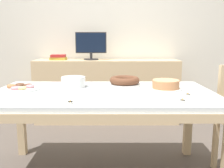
{
  "coord_description": "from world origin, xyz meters",
  "views": [
    {
      "loc": [
        0.07,
        -1.95,
        1.15
      ],
      "look_at": [
        0.08,
        0.0,
        0.8
      ],
      "focal_mm": 40.0,
      "sensor_mm": 36.0,
      "label": 1
    }
  ],
  "objects_px": {
    "computer_monitor": "(90,46)",
    "cake_chocolate_round": "(165,85)",
    "book_stack": "(58,57)",
    "cake_golden_bundt": "(124,81)",
    "plate_stack": "(73,82)",
    "pastry_platter": "(21,88)",
    "tealight_right_edge": "(70,102)",
    "tealight_left_edge": "(62,83)",
    "tealight_centre": "(182,101)",
    "tealight_near_front": "(187,95)"
  },
  "relations": [
    {
      "from": "computer_monitor",
      "to": "cake_chocolate_round",
      "type": "xyz_separation_m",
      "value": [
        0.73,
        -1.44,
        -0.28
      ]
    },
    {
      "from": "book_stack",
      "to": "cake_golden_bundt",
      "type": "relative_size",
      "value": 0.73
    },
    {
      "from": "book_stack",
      "to": "plate_stack",
      "type": "bearing_deg",
      "value": -72.83
    },
    {
      "from": "computer_monitor",
      "to": "pastry_platter",
      "type": "bearing_deg",
      "value": -108.09
    },
    {
      "from": "tealight_right_edge",
      "to": "tealight_left_edge",
      "type": "bearing_deg",
      "value": 104.93
    },
    {
      "from": "computer_monitor",
      "to": "cake_golden_bundt",
      "type": "bearing_deg",
      "value": -71.67
    },
    {
      "from": "plate_stack",
      "to": "tealight_centre",
      "type": "relative_size",
      "value": 5.25
    },
    {
      "from": "plate_stack",
      "to": "pastry_platter",
      "type": "bearing_deg",
      "value": -164.7
    },
    {
      "from": "tealight_right_edge",
      "to": "tealight_centre",
      "type": "distance_m",
      "value": 0.74
    },
    {
      "from": "cake_golden_bundt",
      "to": "tealight_left_edge",
      "type": "height_order",
      "value": "cake_golden_bundt"
    },
    {
      "from": "cake_golden_bundt",
      "to": "tealight_left_edge",
      "type": "xyz_separation_m",
      "value": [
        -0.57,
        0.02,
        -0.03
      ]
    },
    {
      "from": "cake_golden_bundt",
      "to": "tealight_right_edge",
      "type": "height_order",
      "value": "cake_golden_bundt"
    },
    {
      "from": "cake_golden_bundt",
      "to": "tealight_near_front",
      "type": "height_order",
      "value": "cake_golden_bundt"
    },
    {
      "from": "pastry_platter",
      "to": "tealight_centre",
      "type": "height_order",
      "value": "pastry_platter"
    },
    {
      "from": "cake_chocolate_round",
      "to": "tealight_near_front",
      "type": "xyz_separation_m",
      "value": [
        0.11,
        -0.24,
        -0.03
      ]
    },
    {
      "from": "plate_stack",
      "to": "tealight_right_edge",
      "type": "height_order",
      "value": "plate_stack"
    },
    {
      "from": "cake_golden_bundt",
      "to": "plate_stack",
      "type": "relative_size",
      "value": 1.42
    },
    {
      "from": "tealight_near_front",
      "to": "tealight_right_edge",
      "type": "xyz_separation_m",
      "value": [
        -0.83,
        -0.22,
        0.0
      ]
    },
    {
      "from": "tealight_near_front",
      "to": "tealight_left_edge",
      "type": "bearing_deg",
      "value": 154.62
    },
    {
      "from": "plate_stack",
      "to": "computer_monitor",
      "type": "bearing_deg",
      "value": 87.87
    },
    {
      "from": "tealight_left_edge",
      "to": "tealight_right_edge",
      "type": "relative_size",
      "value": 1.0
    },
    {
      "from": "tealight_right_edge",
      "to": "plate_stack",
      "type": "bearing_deg",
      "value": 96.61
    },
    {
      "from": "book_stack",
      "to": "cake_golden_bundt",
      "type": "distance_m",
      "value": 1.5
    },
    {
      "from": "pastry_platter",
      "to": "computer_monitor",
      "type": "bearing_deg",
      "value": 71.91
    },
    {
      "from": "pastry_platter",
      "to": "tealight_right_edge",
      "type": "relative_size",
      "value": 8.21
    },
    {
      "from": "book_stack",
      "to": "tealight_right_edge",
      "type": "distance_m",
      "value": 1.97
    },
    {
      "from": "tealight_left_edge",
      "to": "tealight_centre",
      "type": "relative_size",
      "value": 1.0
    },
    {
      "from": "cake_chocolate_round",
      "to": "pastry_platter",
      "type": "height_order",
      "value": "cake_chocolate_round"
    },
    {
      "from": "tealight_centre",
      "to": "tealight_left_edge",
      "type": "bearing_deg",
      "value": 144.3
    },
    {
      "from": "tealight_centre",
      "to": "tealight_right_edge",
      "type": "bearing_deg",
      "value": -176.73
    },
    {
      "from": "cake_golden_bundt",
      "to": "plate_stack",
      "type": "bearing_deg",
      "value": -168.33
    },
    {
      "from": "tealight_near_front",
      "to": "tealight_centre",
      "type": "distance_m",
      "value": 0.2
    },
    {
      "from": "tealight_near_front",
      "to": "tealight_centre",
      "type": "relative_size",
      "value": 1.0
    },
    {
      "from": "tealight_left_edge",
      "to": "tealight_near_front",
      "type": "height_order",
      "value": "same"
    },
    {
      "from": "book_stack",
      "to": "plate_stack",
      "type": "distance_m",
      "value": 1.38
    },
    {
      "from": "computer_monitor",
      "to": "book_stack",
      "type": "bearing_deg",
      "value": 179.82
    },
    {
      "from": "cake_chocolate_round",
      "to": "cake_golden_bundt",
      "type": "relative_size",
      "value": 0.89
    },
    {
      "from": "cake_chocolate_round",
      "to": "pastry_platter",
      "type": "bearing_deg",
      "value": 179.58
    },
    {
      "from": "computer_monitor",
      "to": "tealight_near_front",
      "type": "distance_m",
      "value": 1.91
    },
    {
      "from": "pastry_platter",
      "to": "plate_stack",
      "type": "bearing_deg",
      "value": 15.3
    },
    {
      "from": "cake_chocolate_round",
      "to": "tealight_centre",
      "type": "bearing_deg",
      "value": -87.09
    },
    {
      "from": "cake_chocolate_round",
      "to": "book_stack",
      "type": "bearing_deg",
      "value": 129.57
    },
    {
      "from": "cake_golden_bundt",
      "to": "pastry_platter",
      "type": "bearing_deg",
      "value": -166.58
    },
    {
      "from": "cake_chocolate_round",
      "to": "cake_golden_bundt",
      "type": "bearing_deg",
      "value": 146.66
    },
    {
      "from": "tealight_right_edge",
      "to": "cake_golden_bundt",
      "type": "bearing_deg",
      "value": 60.66
    },
    {
      "from": "book_stack",
      "to": "tealight_left_edge",
      "type": "relative_size",
      "value": 5.46
    },
    {
      "from": "tealight_left_edge",
      "to": "tealight_near_front",
      "type": "distance_m",
      "value": 1.12
    },
    {
      "from": "tealight_near_front",
      "to": "plate_stack",
      "type": "bearing_deg",
      "value": 157.73
    },
    {
      "from": "cake_golden_bundt",
      "to": "tealight_centre",
      "type": "height_order",
      "value": "cake_golden_bundt"
    },
    {
      "from": "computer_monitor",
      "to": "cake_golden_bundt",
      "type": "height_order",
      "value": "computer_monitor"
    }
  ]
}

